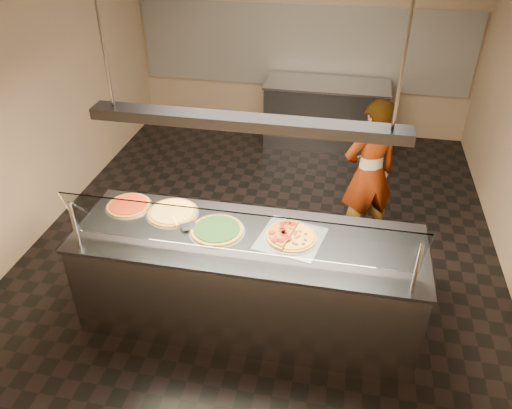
% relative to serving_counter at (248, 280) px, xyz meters
% --- Properties ---
extents(ground, '(5.00, 6.00, 0.02)m').
position_rel_serving_counter_xyz_m(ground, '(-0.07, 1.22, -0.48)').
color(ground, black).
rests_on(ground, ground).
extents(wall_back, '(5.00, 0.02, 3.00)m').
position_rel_serving_counter_xyz_m(wall_back, '(-0.07, 4.23, 1.03)').
color(wall_back, tan).
rests_on(wall_back, ground).
extents(wall_front, '(5.00, 0.02, 3.00)m').
position_rel_serving_counter_xyz_m(wall_front, '(-0.07, -1.79, 1.03)').
color(wall_front, tan).
rests_on(wall_front, ground).
extents(wall_left, '(0.02, 6.00, 3.00)m').
position_rel_serving_counter_xyz_m(wall_left, '(-2.58, 1.22, 1.03)').
color(wall_left, tan).
rests_on(wall_left, ground).
extents(tile_band, '(4.90, 0.02, 1.20)m').
position_rel_serving_counter_xyz_m(tile_band, '(-0.07, 4.20, 0.83)').
color(tile_band, silver).
rests_on(tile_band, wall_back).
extents(serving_counter, '(2.90, 0.94, 0.93)m').
position_rel_serving_counter_xyz_m(serving_counter, '(0.00, 0.00, 0.00)').
color(serving_counter, '#B7B7BC').
rests_on(serving_counter, ground).
extents(sneeze_guard, '(2.66, 0.18, 0.54)m').
position_rel_serving_counter_xyz_m(sneeze_guard, '(0.00, -0.34, 0.76)').
color(sneeze_guard, '#B7B7BC').
rests_on(sneeze_guard, serving_counter).
extents(perforated_tray, '(0.59, 0.59, 0.01)m').
position_rel_serving_counter_xyz_m(perforated_tray, '(0.35, 0.06, 0.47)').
color(perforated_tray, silver).
rests_on(perforated_tray, serving_counter).
extents(half_pizza_pepperoni, '(0.28, 0.45, 0.05)m').
position_rel_serving_counter_xyz_m(half_pizza_pepperoni, '(0.25, 0.06, 0.50)').
color(half_pizza_pepperoni, brown).
rests_on(half_pizza_pepperoni, perforated_tray).
extents(half_pizza_sausage, '(0.28, 0.45, 0.04)m').
position_rel_serving_counter_xyz_m(half_pizza_sausage, '(0.45, 0.06, 0.49)').
color(half_pizza_sausage, brown).
rests_on(half_pizza_sausage, perforated_tray).
extents(pizza_spinach, '(0.47, 0.47, 0.03)m').
position_rel_serving_counter_xyz_m(pizza_spinach, '(-0.27, 0.04, 0.48)').
color(pizza_spinach, silver).
rests_on(pizza_spinach, serving_counter).
extents(pizza_cheese, '(0.46, 0.46, 0.03)m').
position_rel_serving_counter_xyz_m(pizza_cheese, '(-0.72, 0.21, 0.48)').
color(pizza_cheese, silver).
rests_on(pizza_cheese, serving_counter).
extents(pizza_tomato, '(0.41, 0.41, 0.03)m').
position_rel_serving_counter_xyz_m(pizza_tomato, '(-1.14, 0.24, 0.48)').
color(pizza_tomato, silver).
rests_on(pizza_tomato, serving_counter).
extents(pizza_spatula, '(0.27, 0.19, 0.02)m').
position_rel_serving_counter_xyz_m(pizza_spatula, '(-0.59, 0.05, 0.49)').
color(pizza_spatula, '#B7B7BC').
rests_on(pizza_spatula, pizza_spinach).
extents(prep_table, '(1.77, 0.74, 0.93)m').
position_rel_serving_counter_xyz_m(prep_table, '(0.36, 3.77, 0.00)').
color(prep_table, '#404045').
rests_on(prep_table, ground).
extents(worker, '(0.71, 0.63, 1.64)m').
position_rel_serving_counter_xyz_m(worker, '(0.98, 1.45, 0.35)').
color(worker, black).
rests_on(worker, ground).
extents(heat_lamp_housing, '(2.30, 0.18, 0.08)m').
position_rel_serving_counter_xyz_m(heat_lamp_housing, '(0.00, -0.00, 1.48)').
color(heat_lamp_housing, '#404045').
rests_on(heat_lamp_housing, ceiling).
extents(lamp_rod_left, '(0.02, 0.02, 1.01)m').
position_rel_serving_counter_xyz_m(lamp_rod_left, '(-1.00, -0.00, 2.03)').
color(lamp_rod_left, '#B7B7BC').
rests_on(lamp_rod_left, ceiling).
extents(lamp_rod_right, '(0.02, 0.02, 1.01)m').
position_rel_serving_counter_xyz_m(lamp_rod_right, '(1.00, -0.00, 2.03)').
color(lamp_rod_right, '#B7B7BC').
rests_on(lamp_rod_right, ceiling).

